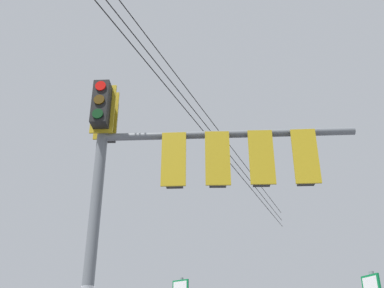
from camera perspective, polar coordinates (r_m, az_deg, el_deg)
The scene contains 2 objects.
signal_mast_assembly at distance 8.13m, azimuth -2.62°, elevation -3.12°, with size 4.16×3.34×6.27m.
overhead_wire_span at distance 11.40m, azimuth -5.86°, elevation 11.91°, with size 10.33×30.89×1.01m.
Camera 1 is at (-6.43, 4.78, 1.37)m, focal length 42.08 mm.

